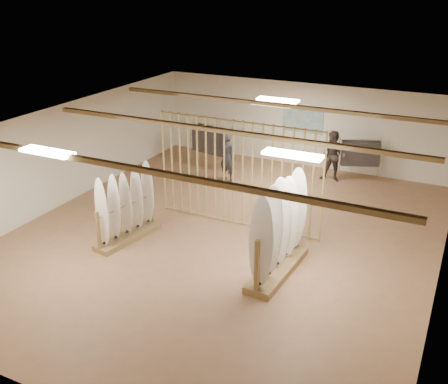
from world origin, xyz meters
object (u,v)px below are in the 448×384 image
at_px(rack_right, 279,243).
at_px(clothing_rack_a, 211,140).
at_px(rack_left, 127,217).
at_px(clothing_rack_b, 360,153).
at_px(shopper_b, 334,153).
at_px(shopper_a, 228,153).

xyz_separation_m(rack_right, clothing_rack_a, (-4.37, 5.30, 0.27)).
bearing_deg(clothing_rack_a, rack_right, -39.32).
bearing_deg(rack_left, clothing_rack_b, 67.84).
bearing_deg(rack_right, rack_left, -175.17).
distance_m(rack_left, clothing_rack_b, 7.78).
distance_m(rack_left, shopper_b, 7.03).
relative_size(rack_right, clothing_rack_b, 1.68).
bearing_deg(shopper_a, shopper_b, -144.13).
relative_size(clothing_rack_a, shopper_a, 0.86).
bearing_deg(rack_left, clothing_rack_a, 105.58).
distance_m(rack_left, shopper_a, 4.75).
xyz_separation_m(rack_left, clothing_rack_b, (4.17, 6.56, 0.27)).
distance_m(rack_right, clothing_rack_a, 6.88).
relative_size(clothing_rack_b, shopper_a, 0.76).
bearing_deg(shopper_b, shopper_a, -156.06).
bearing_deg(clothing_rack_b, shopper_a, -175.49).
bearing_deg(clothing_rack_b, shopper_b, -170.58).
height_order(clothing_rack_a, shopper_a, shopper_a).
bearing_deg(shopper_b, clothing_rack_b, 30.12).
bearing_deg(rack_right, clothing_rack_b, 90.07).
bearing_deg(rack_right, clothing_rack_a, 132.29).
relative_size(clothing_rack_a, clothing_rack_b, 1.14).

